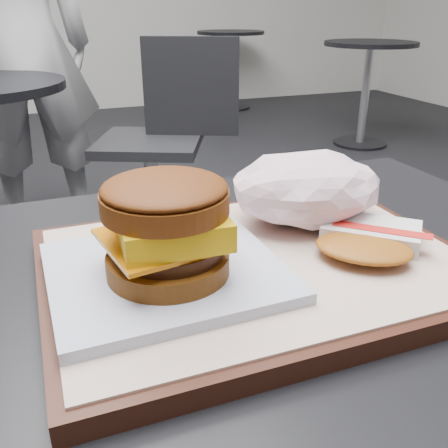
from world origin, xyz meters
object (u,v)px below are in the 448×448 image
(breakfast_sandwich, at_px, (167,238))
(hash_brown, at_px, (368,239))
(patron, at_px, (20,43))
(crumpled_wrapper, at_px, (307,188))
(serving_tray, at_px, (256,267))
(neighbor_chair, at_px, (164,130))

(breakfast_sandwich, relative_size, hash_brown, 1.44)
(hash_brown, distance_m, patron, 2.10)
(hash_brown, relative_size, patron, 0.08)
(hash_brown, relative_size, crumpled_wrapper, 0.84)
(hash_brown, xyz_separation_m, crumpled_wrapper, (-0.02, 0.08, 0.03))
(crumpled_wrapper, height_order, patron, patron)
(serving_tray, height_order, breakfast_sandwich, breakfast_sandwich)
(serving_tray, xyz_separation_m, hash_brown, (0.10, -0.02, 0.02))
(hash_brown, bearing_deg, breakfast_sandwich, 176.88)
(serving_tray, relative_size, breakfast_sandwich, 1.96)
(patron, bearing_deg, crumpled_wrapper, 94.83)
(serving_tray, relative_size, patron, 0.23)
(neighbor_chair, bearing_deg, crumpled_wrapper, -99.13)
(serving_tray, xyz_separation_m, neighbor_chair, (0.34, 1.67, -0.27))
(serving_tray, xyz_separation_m, crumpled_wrapper, (0.08, 0.06, 0.05))
(crumpled_wrapper, bearing_deg, serving_tray, -144.67)
(breakfast_sandwich, relative_size, neighbor_chair, 0.22)
(neighbor_chair, distance_m, patron, 0.73)
(breakfast_sandwich, bearing_deg, crumpled_wrapper, 23.02)
(serving_tray, relative_size, crumpled_wrapper, 2.38)
(neighbor_chair, relative_size, patron, 0.52)
(crumpled_wrapper, bearing_deg, hash_brown, -77.00)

